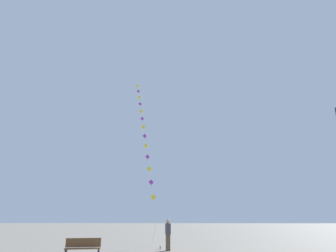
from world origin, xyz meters
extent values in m
plane|color=gray|center=(0.00, 20.00, 0.00)|extent=(160.00, 160.00, 0.00)
cylinder|color=brown|center=(-2.70, 17.99, 0.09)|extent=(0.06, 0.06, 0.18)
cylinder|color=silver|center=(-3.04, 19.19, 1.68)|extent=(0.70, 2.42, 3.02)
cylinder|color=silver|center=(-3.51, 20.85, 3.76)|extent=(0.28, 0.94, 1.16)
cylinder|color=silver|center=(-3.77, 21.77, 4.90)|extent=(0.28, 0.94, 1.16)
cylinder|color=silver|center=(-4.02, 22.68, 6.05)|extent=(0.28, 0.94, 1.16)
cylinder|color=silver|center=(-4.28, 23.60, 7.19)|extent=(0.28, 0.94, 1.16)
cylinder|color=silver|center=(-4.54, 24.52, 8.34)|extent=(0.28, 0.94, 1.16)
cylinder|color=silver|center=(-4.80, 25.44, 9.49)|extent=(0.28, 0.94, 1.16)
cylinder|color=silver|center=(-5.06, 26.35, 10.63)|extent=(0.28, 0.94, 1.16)
cylinder|color=silver|center=(-5.32, 27.27, 11.78)|extent=(0.28, 0.94, 1.16)
cylinder|color=silver|center=(-5.58, 28.19, 12.93)|extent=(0.28, 0.94, 1.16)
cylinder|color=silver|center=(-5.84, 29.11, 14.07)|extent=(0.28, 0.94, 1.16)
cylinder|color=silver|center=(-6.10, 30.02, 15.22)|extent=(0.28, 0.94, 1.16)
cylinder|color=silver|center=(-6.36, 30.94, 16.37)|extent=(0.28, 0.94, 1.16)
cube|color=yellow|center=(-3.38, 20.39, 3.18)|extent=(0.41, 0.05, 0.41)
cylinder|color=yellow|center=(-3.38, 20.39, 2.93)|extent=(0.02, 0.03, 0.20)
cube|color=purple|center=(-3.64, 21.31, 4.33)|extent=(0.39, 0.14, 0.41)
cylinder|color=purple|center=(-3.64, 21.31, 4.04)|extent=(0.02, 0.03, 0.27)
cube|color=yellow|center=(-3.90, 22.23, 5.48)|extent=(0.41, 0.09, 0.41)
cylinder|color=yellow|center=(-3.90, 22.23, 5.18)|extent=(0.02, 0.05, 0.28)
cube|color=purple|center=(-4.15, 23.14, 6.62)|extent=(0.40, 0.13, 0.41)
cylinder|color=purple|center=(-4.15, 23.14, 6.37)|extent=(0.02, 0.03, 0.20)
cube|color=yellow|center=(-4.41, 24.06, 7.77)|extent=(0.39, 0.17, 0.41)
cylinder|color=yellow|center=(-4.41, 24.06, 7.47)|extent=(0.03, 0.05, 0.29)
cube|color=purple|center=(-4.67, 24.98, 8.91)|extent=(0.40, 0.11, 0.41)
cylinder|color=purple|center=(-4.67, 24.98, 8.66)|extent=(0.02, 0.04, 0.21)
cube|color=yellow|center=(-4.93, 25.90, 10.06)|extent=(0.39, 0.16, 0.41)
cylinder|color=yellow|center=(-4.93, 25.90, 9.78)|extent=(0.03, 0.05, 0.25)
cube|color=purple|center=(-5.19, 26.81, 11.21)|extent=(0.41, 0.04, 0.41)
cylinder|color=purple|center=(-5.19, 26.81, 10.96)|extent=(0.02, 0.04, 0.19)
cube|color=yellow|center=(-5.45, 27.73, 12.35)|extent=(0.40, 0.11, 0.41)
cylinder|color=yellow|center=(-5.45, 27.73, 12.05)|extent=(0.03, 0.06, 0.30)
cube|color=purple|center=(-5.71, 28.65, 13.50)|extent=(0.41, 0.06, 0.41)
cylinder|color=purple|center=(-5.71, 28.65, 13.25)|extent=(0.02, 0.05, 0.20)
cube|color=yellow|center=(-5.97, 29.57, 14.65)|extent=(0.39, 0.16, 0.41)
cylinder|color=yellow|center=(-5.97, 29.57, 14.35)|extent=(0.03, 0.04, 0.28)
cube|color=purple|center=(-6.23, 30.48, 15.79)|extent=(0.39, 0.15, 0.41)
cylinder|color=purple|center=(-6.23, 30.48, 15.55)|extent=(0.02, 0.03, 0.19)
cube|color=yellow|center=(-6.49, 31.40, 16.94)|extent=(0.38, 0.18, 0.41)
cylinder|color=yellow|center=(-6.49, 31.40, 16.67)|extent=(0.03, 0.04, 0.23)
cube|color=brown|center=(-2.19, 17.11, 0.45)|extent=(0.28, 0.35, 0.90)
cube|color=#3F3F47|center=(-2.19, 17.11, 1.18)|extent=(0.34, 0.43, 0.60)
sphere|color=tan|center=(-2.19, 17.11, 1.60)|extent=(0.22, 0.22, 0.22)
cylinder|color=#3F3F47|center=(-2.25, 17.32, 1.35)|extent=(0.20, 0.40, 0.50)
cube|color=brown|center=(-5.93, 13.36, 0.45)|extent=(1.65, 0.77, 0.04)
cube|color=brown|center=(-5.98, 13.56, 0.69)|extent=(1.57, 0.40, 0.40)
camera|label=1|loc=(-1.35, -1.13, 1.82)|focal=31.87mm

